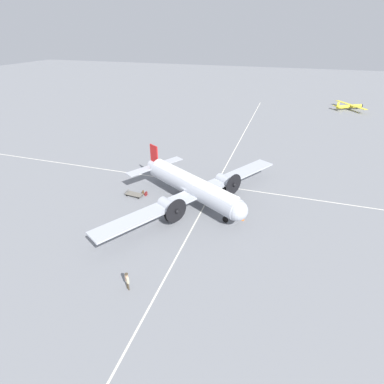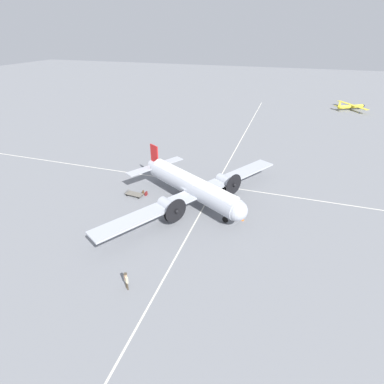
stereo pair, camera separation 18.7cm
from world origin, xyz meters
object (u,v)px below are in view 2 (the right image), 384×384
crew_foreground (126,279)px  suitcase_near_door (146,194)px  suitcase_upright_spare (143,192)px  light_aircraft_distant (351,106)px  airliner_main (194,187)px  traffic_cone (242,218)px  baggage_cart (134,194)px

crew_foreground → suitcase_near_door: (-14.94, -5.47, -0.84)m
crew_foreground → suitcase_upright_spare: size_ratio=3.20×
crew_foreground → light_aircraft_distant: 78.04m
crew_foreground → airliner_main: bearing=-60.9°
suitcase_near_door → traffic_cone: (1.82, 12.86, -0.00)m
baggage_cart → suitcase_upright_spare: bearing=46.4°
baggage_cart → traffic_cone: 14.30m
airliner_main → traffic_cone: bearing=16.1°
airliner_main → light_aircraft_distant: size_ratio=2.47×
crew_foreground → baggage_cart: 15.88m
airliner_main → baggage_cart: airliner_main is taller
baggage_cart → light_aircraft_distant: bearing=66.7°
suitcase_near_door → baggage_cart: baggage_cart is taller
baggage_cart → light_aircraft_distant: 67.77m
airliner_main → suitcase_upright_spare: airliner_main is taller
suitcase_upright_spare → baggage_cart: (0.79, -0.91, 0.03)m
crew_foreground → baggage_cart: (-14.30, -6.87, -0.80)m
light_aircraft_distant → suitcase_upright_spare: bearing=-150.7°
airliner_main → crew_foreground: bearing=-63.8°
baggage_cart → traffic_cone: bearing=0.9°
crew_foreground → traffic_cone: 15.08m
suitcase_near_door → light_aircraft_distant: 66.54m
suitcase_near_door → light_aircraft_distant: light_aircraft_distant is taller
traffic_cone → airliner_main: bearing=-104.5°
light_aircraft_distant → traffic_cone: light_aircraft_distant is taller
airliner_main → suitcase_upright_spare: size_ratio=45.49×
airliner_main → traffic_cone: airliner_main is taller
airliner_main → suitcase_near_door: size_ratio=48.94×
suitcase_near_door → crew_foreground: bearing=20.1°
crew_foreground → suitcase_near_door: 15.93m
crew_foreground → traffic_cone: size_ratio=3.48×
suitcase_near_door → traffic_cone: size_ratio=1.01×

